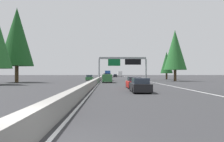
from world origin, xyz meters
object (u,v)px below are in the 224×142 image
object	(u,v)px
box_truck_near_right	(120,74)
conifer_right_mid	(167,63)
sign_gantry_overhead	(123,62)
bus_far_left	(108,74)
pickup_far_right	(107,77)
sedan_distant_a	(107,77)
minivan_distant_b	(107,78)
sedan_mid_left	(115,76)
oncoming_near	(90,78)
conifer_left_near	(17,37)
sedan_mid_right	(134,83)
sedan_far_center	(140,86)
conifer_right_near	(175,50)

from	to	relation	value
box_truck_near_right	conifer_right_mid	distance (m)	65.44
sign_gantry_overhead	bus_far_left	distance (m)	50.06
sign_gantry_overhead	pickup_far_right	bearing A→B (deg)	99.66
sedan_distant_a	pickup_far_right	bearing A→B (deg)	-179.73
pickup_far_right	minivan_distant_b	world-z (taller)	pickup_far_right
sedan_mid_left	oncoming_near	bearing A→B (deg)	170.11
sedan_distant_a	conifer_left_near	xyz separation A→B (m)	(-29.53, 18.81, 8.88)
box_truck_near_right	oncoming_near	size ratio (longest dim) A/B	1.93
sign_gantry_overhead	minivan_distant_b	size ratio (longest dim) A/B	2.54
box_truck_near_right	minivan_distant_b	world-z (taller)	box_truck_near_right
pickup_far_right	sedan_distant_a	distance (m)	18.87
oncoming_near	conifer_left_near	world-z (taller)	conifer_left_near
pickup_far_right	sedan_distant_a	world-z (taller)	pickup_far_right
sign_gantry_overhead	sedan_mid_right	world-z (taller)	sign_gantry_overhead
sign_gantry_overhead	pickup_far_right	size ratio (longest dim) A/B	2.26
sedan_mid_right	oncoming_near	xyz separation A→B (m)	(31.39, 8.26, 0.00)
pickup_far_right	sedan_far_center	bearing A→B (deg)	-174.40
box_truck_near_right	minivan_distant_b	size ratio (longest dim) A/B	1.70
sedan_far_center	oncoming_near	xyz separation A→B (m)	(37.46, 8.15, 0.00)
box_truck_near_right	bus_far_left	xyz separation A→B (m)	(-25.53, 7.28, 0.11)
sign_gantry_overhead	conifer_left_near	xyz separation A→B (m)	(-11.38, 23.14, 4.67)
sedan_mid_left	conifer_left_near	size ratio (longest dim) A/B	0.28
bus_far_left	sedan_distant_a	distance (m)	31.66
bus_far_left	sedan_mid_left	xyz separation A→B (m)	(0.73, -3.66, -1.03)
minivan_distant_b	bus_far_left	world-z (taller)	bus_far_left
sedan_mid_left	conifer_left_near	world-z (taller)	conifer_left_near
sign_gantry_overhead	oncoming_near	bearing A→B (deg)	79.62
sedan_far_center	conifer_right_mid	bearing A→B (deg)	-17.91
conifer_right_near	oncoming_near	bearing A→B (deg)	75.18
sign_gantry_overhead	sedan_distant_a	size ratio (longest dim) A/B	2.88
bus_far_left	conifer_right_mid	distance (m)	43.14
sedan_far_center	minivan_distant_b	bearing A→B (deg)	8.25
sedan_far_center	oncoming_near	bearing A→B (deg)	12.27
sedan_distant_a	conifer_right_mid	bearing A→B (deg)	-111.17
bus_far_left	sedan_mid_left	world-z (taller)	bus_far_left
sedan_far_center	sedan_mid_left	distance (m)	86.34
minivan_distant_b	conifer_right_mid	xyz separation A→B (m)	(23.31, -18.51, 4.28)
minivan_distant_b	sedan_mid_left	bearing A→B (deg)	-3.44
sedan_far_center	sedan_distant_a	distance (m)	54.08
sedan_mid_right	pickup_far_right	size ratio (longest dim) A/B	0.79
sign_gantry_overhead	oncoming_near	xyz separation A→B (m)	(1.64, 8.95, -4.21)
sedan_far_center	minivan_distant_b	size ratio (longest dim) A/B	0.88
sign_gantry_overhead	box_truck_near_right	bearing A→B (deg)	-2.43
sedan_mid_right	minivan_distant_b	bearing A→B (deg)	11.42
sign_gantry_overhead	sedan_mid_right	size ratio (longest dim) A/B	2.88
minivan_distant_b	conifer_right_near	distance (m)	19.80
sedan_mid_right	minivan_distant_b	world-z (taller)	minivan_distant_b
conifer_right_mid	pickup_far_right	bearing A→B (deg)	122.13
minivan_distant_b	oncoming_near	distance (m)	14.81
box_truck_near_right	conifer_right_near	size ratio (longest dim) A/B	0.68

